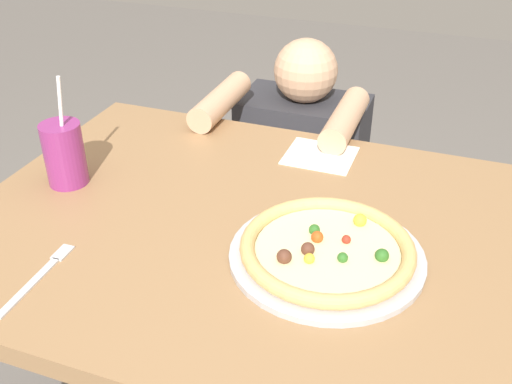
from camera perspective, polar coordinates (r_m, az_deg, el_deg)
dining_table at (r=1.26m, az=-0.92°, el=-7.38°), size 1.12×0.87×0.75m
pizza_near at (r=1.09m, az=6.76°, el=-5.54°), size 0.35×0.35×0.04m
drink_cup_colored at (r=1.35m, az=-17.75°, el=3.49°), size 0.09×0.09×0.25m
paper_napkin at (r=1.43m, az=6.11°, el=3.46°), size 0.16×0.15×0.00m
fork at (r=1.12m, az=-19.82°, el=-7.45°), size 0.03×0.20×0.00m
diner_seated at (r=1.95m, az=4.16°, el=0.14°), size 0.41×0.52×0.91m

